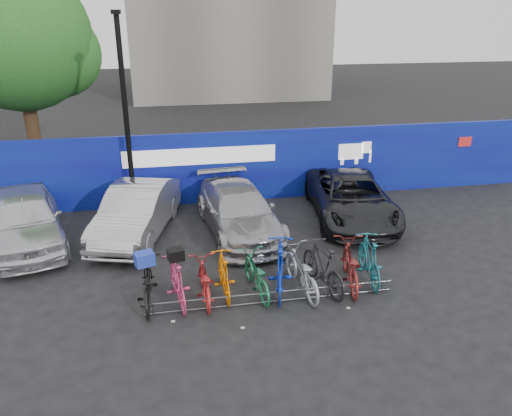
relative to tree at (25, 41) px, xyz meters
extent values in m
plane|color=black|center=(6.77, -10.06, -5.07)|extent=(100.00, 100.00, 0.00)
cube|color=#0F0983|center=(6.77, -4.06, -3.87)|extent=(22.00, 0.15, 2.40)
cube|color=white|center=(5.77, -4.16, -3.42)|extent=(5.00, 0.02, 0.55)
cube|color=white|center=(10.97, -4.16, -3.52)|extent=(1.20, 0.02, 0.90)
cube|color=red|center=(15.27, -4.16, -3.37)|extent=(0.50, 0.02, 0.35)
cylinder|color=#382314|center=(-0.23, -0.06, -3.07)|extent=(0.50, 0.50, 4.00)
sphere|color=#1D561B|center=(-0.23, -0.06, 0.13)|extent=(5.20, 5.20, 5.20)
sphere|color=#1D561B|center=(0.97, 0.24, -0.47)|extent=(3.20, 3.20, 3.20)
cylinder|color=black|center=(3.57, -4.66, -2.07)|extent=(0.16, 0.16, 6.00)
cube|color=black|center=(3.57, -4.66, 0.98)|extent=(0.25, 0.50, 0.12)
cylinder|color=#595B60|center=(6.77, -10.66, -4.79)|extent=(5.60, 0.03, 0.03)
cylinder|color=#595B60|center=(6.77, -10.66, -5.02)|extent=(5.60, 0.03, 0.03)
cylinder|color=#595B60|center=(4.17, -10.66, -4.93)|extent=(0.03, 0.03, 0.28)
cylinder|color=#595B60|center=(5.47, -10.66, -4.93)|extent=(0.03, 0.03, 0.28)
cylinder|color=#595B60|center=(6.77, -10.66, -4.93)|extent=(0.03, 0.03, 0.28)
cylinder|color=#595B60|center=(8.07, -10.66, -4.93)|extent=(0.03, 0.03, 0.28)
cylinder|color=#595B60|center=(9.37, -10.66, -4.93)|extent=(0.03, 0.03, 0.28)
imported|color=silver|center=(0.77, -6.45, -4.30)|extent=(2.97, 4.86, 1.55)
imported|color=#ABAAAF|center=(3.73, -6.35, -4.34)|extent=(2.68, 4.65, 1.45)
imported|color=#A0A0A4|center=(6.64, -6.70, -4.39)|extent=(2.36, 4.82, 1.35)
imported|color=black|center=(10.22, -6.31, -4.38)|extent=(2.95, 5.23, 1.38)
imported|color=black|center=(4.05, -10.14, -4.59)|extent=(0.65, 1.84, 0.97)
imported|color=#D83B70|center=(4.73, -10.21, -4.54)|extent=(0.74, 1.82, 1.06)
imported|color=red|center=(5.31, -10.19, -4.62)|extent=(0.65, 1.74, 0.91)
imported|color=orange|center=(5.78, -10.06, -4.57)|extent=(0.51, 1.67, 1.00)
imported|color=#1E7045|center=(6.50, -10.15, -4.60)|extent=(0.84, 1.85, 0.94)
imported|color=#0E2BB5|center=(7.06, -10.16, -4.45)|extent=(1.04, 2.13, 1.23)
imported|color=#979A9D|center=(7.53, -10.26, -4.55)|extent=(0.91, 2.03, 1.03)
imported|color=black|center=(8.06, -10.24, -4.49)|extent=(0.92, 1.98, 1.15)
imported|color=maroon|center=(8.74, -10.19, -4.54)|extent=(1.09, 2.10, 1.05)
imported|color=#186470|center=(9.27, -10.07, -4.51)|extent=(0.76, 1.91, 1.11)
cube|color=#2138AB|center=(4.05, -10.14, -3.96)|extent=(0.48, 0.42, 0.29)
cube|color=black|center=(4.73, -10.21, -3.88)|extent=(0.39, 0.36, 0.25)
camera|label=1|loc=(4.65, -19.98, 1.01)|focal=35.00mm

